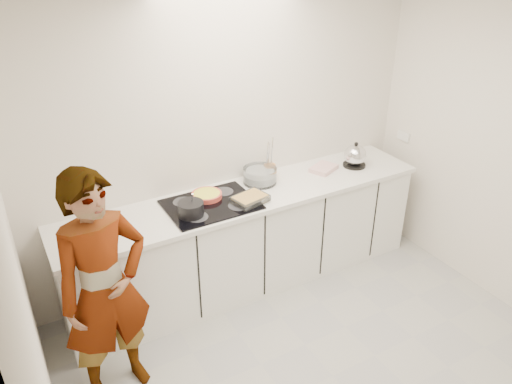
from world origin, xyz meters
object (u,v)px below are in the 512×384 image
hob (211,205)px  kettle (355,156)px  cook (105,290)px  utensil_crock (270,171)px  saucepan (191,209)px  mixing_bowl (260,176)px  tart_dish (207,195)px  baking_dish (250,199)px

hob → kettle: size_ratio=2.99×
hob → cook: size_ratio=0.43×
utensil_crock → cook: bearing=-155.6°
saucepan → mixing_bowl: size_ratio=0.84×
tart_dish → mixing_bowl: 0.54m
tart_dish → kettle: 1.48m
saucepan → utensil_crock: size_ratio=2.00×
saucepan → kettle: bearing=3.8°
utensil_crock → cook: (-1.68, -0.76, -0.13)m
utensil_crock → cook: cook is taller
hob → utensil_crock: (0.67, 0.19, 0.06)m
hob → mixing_bowl: size_ratio=2.33×
saucepan → kettle: size_ratio=1.08×
mixing_bowl → tart_dish: bearing=-174.9°
hob → tart_dish: bearing=81.5°
tart_dish → utensil_crock: bearing=6.9°
saucepan → mixing_bowl: bearing=18.3°
saucepan → baking_dish: bearing=-4.3°
saucepan → mixing_bowl: 0.80m
mixing_bowl → kettle: kettle is taller
saucepan → cook: (-0.80, -0.48, -0.13)m
cook → baking_dish: bearing=6.8°
tart_dish → kettle: bearing=-3.6°
saucepan → cook: cook is taller
tart_dish → baking_dish: (0.27, -0.24, 0.01)m
mixing_bowl → saucepan: bearing=-161.7°
kettle → utensil_crock: 0.84m
hob → kettle: bearing=0.8°
hob → utensil_crock: 0.70m
tart_dish → mixing_bowl: (0.53, 0.05, 0.03)m
hob → saucepan: saucepan is taller
mixing_bowl → baking_dish: bearing=-131.9°
kettle → utensil_crock: (-0.82, 0.17, -0.04)m
tart_dish → baking_dish: 0.36m
tart_dish → saucepan: saucepan is taller
utensil_crock → cook: 1.85m
tart_dish → kettle: kettle is taller
hob → cook: (-1.01, -0.57, -0.07)m
kettle → cook: bearing=-166.8°
baking_dish → mixing_bowl: mixing_bowl is taller
utensil_crock → hob: bearing=-163.9°
kettle → baking_dish: bearing=-172.9°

